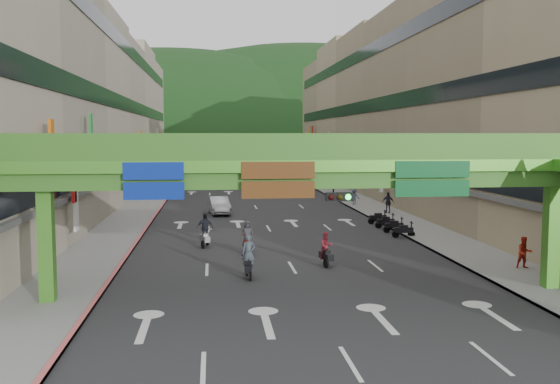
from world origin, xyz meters
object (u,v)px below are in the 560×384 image
(scooter_rider_mid, at_px, (326,249))
(pedestrian_red, at_px, (524,255))
(overpass_near, at_px, (335,179))
(scooter_rider_near, at_px, (249,258))
(car_yellow, at_px, (281,182))
(car_silver, at_px, (219,206))

(scooter_rider_mid, xyz_separation_m, pedestrian_red, (9.97, -2.31, -0.12))
(overpass_near, distance_m, scooter_rider_near, 6.98)
(scooter_rider_near, bearing_deg, scooter_rider_mid, 29.30)
(scooter_rider_near, relative_size, scooter_rider_mid, 1.17)
(scooter_rider_near, distance_m, car_yellow, 53.76)
(car_silver, relative_size, pedestrian_red, 2.84)
(overpass_near, xyz_separation_m, car_silver, (-4.53, 29.62, -4.43))
(scooter_rider_mid, relative_size, pedestrian_red, 1.12)
(car_silver, bearing_deg, scooter_rider_near, -93.29)
(scooter_rider_near, height_order, scooter_rider_mid, scooter_rider_near)
(car_silver, bearing_deg, scooter_rider_mid, -82.39)
(scooter_rider_near, xyz_separation_m, pedestrian_red, (14.28, 0.11, -0.21))
(scooter_rider_mid, bearing_deg, car_silver, 103.53)
(scooter_rider_mid, bearing_deg, overpass_near, -97.80)
(overpass_near, height_order, scooter_rider_mid, overpass_near)
(scooter_rider_near, bearing_deg, pedestrian_red, 0.43)
(car_yellow, height_order, pedestrian_red, pedestrian_red)
(car_silver, bearing_deg, overpass_near, -87.23)
(scooter_rider_near, height_order, car_silver, scooter_rider_near)
(scooter_rider_mid, bearing_deg, scooter_rider_near, -150.70)
(overpass_near, relative_size, scooter_rider_mid, 15.12)
(overpass_near, height_order, car_silver, overpass_near)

